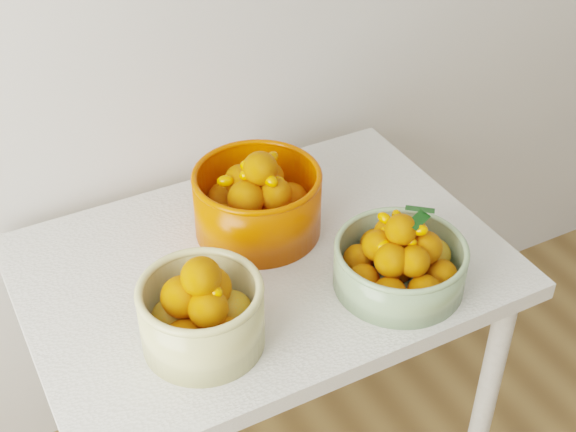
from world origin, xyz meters
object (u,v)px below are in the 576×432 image
Objects in this scene: table at (263,293)px; bowl_cream at (202,312)px; bowl_green at (400,261)px; bowl_orange at (257,200)px.

bowl_cream is (-0.20, -0.16, 0.17)m from table.
bowl_cream is 0.90× the size of bowl_green.
bowl_cream is 0.90× the size of bowl_orange.
bowl_orange reaches higher than table.
bowl_orange reaches higher than bowl_green.
bowl_green is at bearing -5.00° from bowl_cream.
bowl_cream is at bearing -132.91° from bowl_orange.
bowl_cream is at bearing 175.00° from bowl_green.
table is 3.18× the size of bowl_orange.
table is 3.53× the size of bowl_cream.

